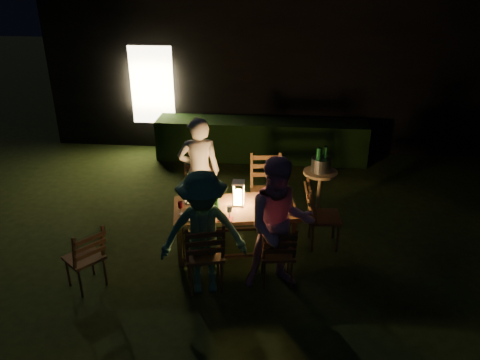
# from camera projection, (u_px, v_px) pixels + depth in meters

# --- Properties ---
(garden_envelope) EXTENTS (40.00, 40.00, 3.20)m
(garden_envelope) POSITION_uv_depth(u_px,v_px,m) (288.00, 59.00, 11.10)
(garden_envelope) COLOR black
(garden_envelope) RESTS_ON ground
(dining_table) EXTENTS (1.77, 1.13, 0.68)m
(dining_table) POSITION_uv_depth(u_px,v_px,m) (235.00, 211.00, 6.30)
(dining_table) COLOR #51371B
(dining_table) RESTS_ON ground
(chair_near_left) EXTENTS (0.57, 0.60, 1.03)m
(chair_near_left) POSITION_uv_depth(u_px,v_px,m) (205.00, 265.00, 5.69)
(chair_near_left) COLOR #51371B
(chair_near_left) RESTS_ON ground
(chair_near_right) EXTENTS (0.46, 0.49, 0.91)m
(chair_near_right) POSITION_uv_depth(u_px,v_px,m) (277.00, 263.00, 5.80)
(chair_near_right) COLOR #51371B
(chair_near_right) RESTS_ON ground
(chair_far_left) EXTENTS (0.53, 0.55, 0.97)m
(chair_far_left) POSITION_uv_depth(u_px,v_px,m) (201.00, 207.00, 7.09)
(chair_far_left) COLOR #51371B
(chair_far_left) RESTS_ON ground
(chair_far_right) EXTENTS (0.54, 0.57, 1.07)m
(chair_far_right) POSITION_uv_depth(u_px,v_px,m) (266.00, 202.00, 7.17)
(chair_far_right) COLOR #51371B
(chair_far_right) RESTS_ON ground
(chair_end) EXTENTS (0.50, 0.47, 0.99)m
(chair_end) POSITION_uv_depth(u_px,v_px,m) (322.00, 226.00, 6.56)
(chair_end) COLOR #51371B
(chair_end) RESTS_ON ground
(chair_spare) EXTENTS (0.59, 0.59, 0.90)m
(chair_spare) POSITION_uv_depth(u_px,v_px,m) (86.00, 268.00, 5.71)
(chair_spare) COLOR #51371B
(chair_spare) RESTS_ON ground
(person_house_side) EXTENTS (0.69, 0.52, 1.69)m
(person_house_side) POSITION_uv_depth(u_px,v_px,m) (199.00, 172.00, 6.90)
(person_house_side) COLOR beige
(person_house_side) RESTS_ON ground
(person_opp_right) EXTENTS (0.94, 0.80, 1.70)m
(person_opp_right) POSITION_uv_depth(u_px,v_px,m) (280.00, 225.00, 5.51)
(person_opp_right) COLOR #BC819F
(person_opp_right) RESTS_ON ground
(person_opp_left) EXTENTS (1.12, 0.78, 1.58)m
(person_opp_left) POSITION_uv_depth(u_px,v_px,m) (203.00, 234.00, 5.45)
(person_opp_left) COLOR #3A7457
(person_opp_left) RESTS_ON ground
(lantern) EXTENTS (0.16, 0.16, 0.35)m
(lantern) POSITION_uv_depth(u_px,v_px,m) (238.00, 195.00, 6.26)
(lantern) COLOR white
(lantern) RESTS_ON dining_table
(plate_far_left) EXTENTS (0.25, 0.25, 0.01)m
(plate_far_left) POSITION_uv_depth(u_px,v_px,m) (194.00, 201.00, 6.42)
(plate_far_left) COLOR white
(plate_far_left) RESTS_ON dining_table
(plate_near_left) EXTENTS (0.25, 0.25, 0.01)m
(plate_near_left) POSITION_uv_depth(u_px,v_px,m) (194.00, 217.00, 6.02)
(plate_near_left) COLOR white
(plate_near_left) RESTS_ON dining_table
(plate_far_right) EXTENTS (0.25, 0.25, 0.01)m
(plate_far_right) POSITION_uv_depth(u_px,v_px,m) (266.00, 197.00, 6.51)
(plate_far_right) COLOR white
(plate_far_right) RESTS_ON dining_table
(plate_near_right) EXTENTS (0.25, 0.25, 0.01)m
(plate_near_right) POSITION_uv_depth(u_px,v_px,m) (271.00, 213.00, 6.12)
(plate_near_right) COLOR white
(plate_near_right) RESTS_ON dining_table
(wineglass_a) EXTENTS (0.06, 0.06, 0.18)m
(wineglass_a) POSITION_uv_depth(u_px,v_px,m) (211.00, 193.00, 6.46)
(wineglass_a) COLOR #59070F
(wineglass_a) RESTS_ON dining_table
(wineglass_b) EXTENTS (0.06, 0.06, 0.18)m
(wineglass_b) POSITION_uv_depth(u_px,v_px,m) (181.00, 208.00, 6.06)
(wineglass_b) COLOR #59070F
(wineglass_b) RESTS_ON dining_table
(wineglass_c) EXTENTS (0.06, 0.06, 0.18)m
(wineglass_c) POSITION_uv_depth(u_px,v_px,m) (260.00, 210.00, 6.01)
(wineglass_c) COLOR #59070F
(wineglass_c) RESTS_ON dining_table
(wineglass_d) EXTENTS (0.06, 0.06, 0.18)m
(wineglass_d) POSITION_uv_depth(u_px,v_px,m) (278.00, 193.00, 6.46)
(wineglass_d) COLOR #59070F
(wineglass_d) RESTS_ON dining_table
(wineglass_e) EXTENTS (0.06, 0.06, 0.18)m
(wineglass_e) POSITION_uv_depth(u_px,v_px,m) (229.00, 212.00, 5.96)
(wineglass_e) COLOR silver
(wineglass_e) RESTS_ON dining_table
(bottle_table) EXTENTS (0.07, 0.07, 0.28)m
(bottle_table) POSITION_uv_depth(u_px,v_px,m) (216.00, 199.00, 6.19)
(bottle_table) COLOR #0F471E
(bottle_table) RESTS_ON dining_table
(napkin_left) EXTENTS (0.18, 0.14, 0.01)m
(napkin_left) POSITION_uv_depth(u_px,v_px,m) (226.00, 219.00, 5.97)
(napkin_left) COLOR red
(napkin_left) RESTS_ON dining_table
(napkin_right) EXTENTS (0.18, 0.14, 0.01)m
(napkin_right) POSITION_uv_depth(u_px,v_px,m) (279.00, 215.00, 6.05)
(napkin_right) COLOR red
(napkin_right) RESTS_ON dining_table
(phone) EXTENTS (0.14, 0.07, 0.01)m
(phone) POSITION_uv_depth(u_px,v_px,m) (189.00, 220.00, 5.94)
(phone) COLOR black
(phone) RESTS_ON dining_table
(side_table) EXTENTS (0.53, 0.53, 0.72)m
(side_table) POSITION_uv_depth(u_px,v_px,m) (320.00, 176.00, 7.28)
(side_table) COLOR brown
(side_table) RESTS_ON ground
(ice_bucket) EXTENTS (0.30, 0.30, 0.22)m
(ice_bucket) POSITION_uv_depth(u_px,v_px,m) (321.00, 165.00, 7.20)
(ice_bucket) COLOR #A5A8AD
(ice_bucket) RESTS_ON side_table
(bottle_bucket_a) EXTENTS (0.07, 0.07, 0.32)m
(bottle_bucket_a) POSITION_uv_depth(u_px,v_px,m) (318.00, 163.00, 7.15)
(bottle_bucket_a) COLOR #0F471E
(bottle_bucket_a) RESTS_ON side_table
(bottle_bucket_b) EXTENTS (0.07, 0.07, 0.32)m
(bottle_bucket_b) POSITION_uv_depth(u_px,v_px,m) (324.00, 161.00, 7.21)
(bottle_bucket_b) COLOR #0F471E
(bottle_bucket_b) RESTS_ON side_table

